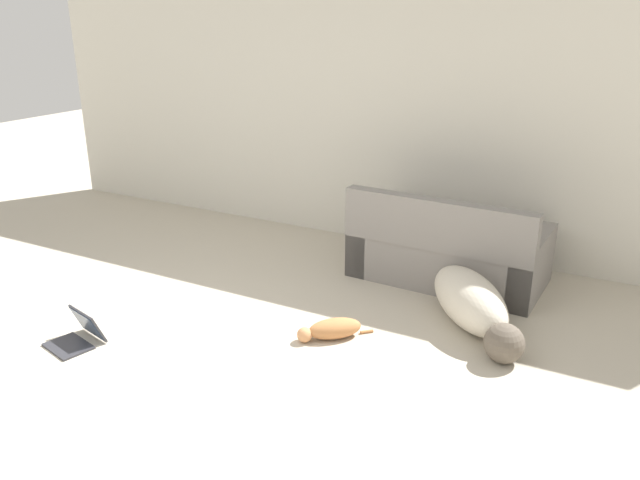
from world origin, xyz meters
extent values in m
plane|color=#BCB29E|center=(0.00, 0.00, 0.00)|extent=(20.00, 20.00, 0.00)
cube|color=beige|center=(0.00, 3.69, 1.33)|extent=(7.96, 0.06, 2.65)
cube|color=gray|center=(1.29, 3.03, 0.21)|extent=(1.73, 0.97, 0.41)
cube|color=gray|center=(1.28, 2.64, 0.63)|extent=(1.69, 0.22, 0.44)
cube|color=gray|center=(2.04, 2.99, 0.28)|extent=(0.24, 0.90, 0.55)
cube|color=gray|center=(0.55, 3.06, 0.28)|extent=(0.24, 0.90, 0.55)
ellipsoid|color=beige|center=(1.71, 2.23, 0.21)|extent=(0.97, 1.05, 0.41)
sphere|color=brown|center=(2.09, 1.78, 0.14)|extent=(0.41, 0.41, 0.29)
cylinder|color=beige|center=(1.30, 2.72, 0.03)|extent=(0.20, 0.23, 0.05)
ellipsoid|color=#BC7A47|center=(0.88, 1.52, 0.08)|extent=(0.42, 0.42, 0.16)
sphere|color=tan|center=(0.71, 1.36, 0.06)|extent=(0.16, 0.16, 0.12)
cylinder|color=#BC7A47|center=(1.07, 1.70, 0.01)|extent=(0.09, 0.09, 0.02)
cube|color=#2D2D33|center=(-0.79, 0.46, 0.01)|extent=(0.39, 0.32, 0.02)
cube|color=#2D2D33|center=(-0.75, 0.63, 0.13)|extent=(0.36, 0.19, 0.24)
cube|color=#23334C|center=(-0.75, 0.62, 0.13)|extent=(0.33, 0.17, 0.21)
camera|label=1|loc=(2.76, -2.24, 2.34)|focal=35.00mm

